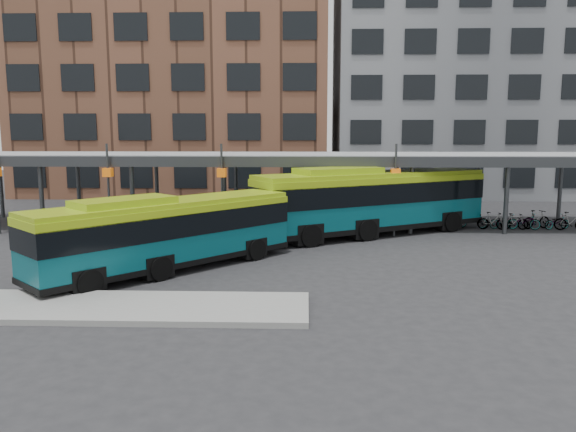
# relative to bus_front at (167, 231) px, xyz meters

# --- Properties ---
(ground) EXTENTS (120.00, 120.00, 0.00)m
(ground) POSITION_rel_bus_front_xyz_m (4.01, -1.96, -1.57)
(ground) COLOR #28282B
(ground) RESTS_ON ground
(boarding_island) EXTENTS (14.00, 3.00, 0.18)m
(boarding_island) POSITION_rel_bus_front_xyz_m (-1.49, -4.96, -1.48)
(boarding_island) COLOR gray
(boarding_island) RESTS_ON ground
(canopy) EXTENTS (40.00, 6.53, 4.80)m
(canopy) POSITION_rel_bus_front_xyz_m (3.95, 10.91, 2.34)
(canopy) COLOR #999B9E
(canopy) RESTS_ON ground
(building_brick) EXTENTS (26.00, 14.00, 22.00)m
(building_brick) POSITION_rel_bus_front_xyz_m (-5.99, 30.04, 9.43)
(building_brick) COLOR brown
(building_brick) RESTS_ON ground
(building_grey) EXTENTS (24.00, 14.00, 20.00)m
(building_grey) POSITION_rel_bus_front_xyz_m (20.01, 30.04, 8.43)
(building_grey) COLOR slate
(building_grey) RESTS_ON ground
(bus_front) EXTENTS (9.12, 9.59, 3.01)m
(bus_front) POSITION_rel_bus_front_xyz_m (0.00, 0.00, 0.00)
(bus_front) COLOR #08505A
(bus_front) RESTS_ON ground
(bus_rear) EXTENTS (12.75, 8.96, 3.61)m
(bus_rear) POSITION_rel_bus_front_xyz_m (8.87, 8.13, 0.31)
(bus_rear) COLOR #08505A
(bus_rear) RESTS_ON ground
(bike_rack) EXTENTS (6.99, 1.71, 1.07)m
(bike_rack) POSITION_rel_bus_front_xyz_m (17.47, 10.06, -1.09)
(bike_rack) COLOR slate
(bike_rack) RESTS_ON ground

